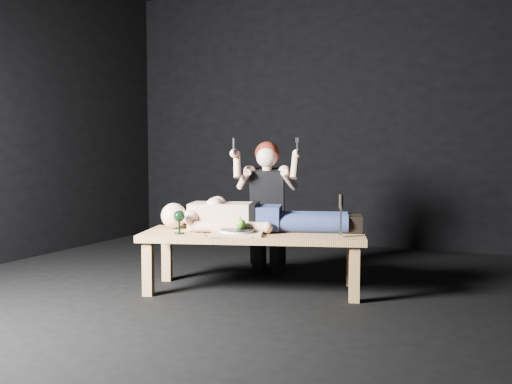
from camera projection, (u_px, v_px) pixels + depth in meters
ground at (236, 292)px, 4.32m from camera, size 5.00×5.00×0.00m
back_wall at (332, 113)px, 6.50m from camera, size 5.00×0.00×5.00m
table at (253, 261)px, 4.35m from camera, size 1.77×1.08×0.45m
lying_man at (261, 214)px, 4.42m from camera, size 1.69×0.94×0.26m
kneeling_woman at (268, 206)px, 4.93m from camera, size 0.82×0.86×1.18m
serving_tray at (237, 234)px, 4.17m from camera, size 0.43×0.37×0.02m
plate at (237, 231)px, 4.17m from camera, size 0.31×0.31×0.02m
apple at (240, 224)px, 4.16m from camera, size 0.08×0.08×0.08m
goblet at (179, 222)px, 4.22m from camera, size 0.11×0.11×0.18m
fork_flat at (204, 235)px, 4.17m from camera, size 0.12×0.15×0.01m
knife_flat at (254, 236)px, 4.11m from camera, size 0.06×0.17×0.01m
spoon_flat at (255, 234)px, 4.21m from camera, size 0.13×0.14×0.01m
carving_knife at (341, 216)px, 4.06m from camera, size 0.05×0.05×0.30m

